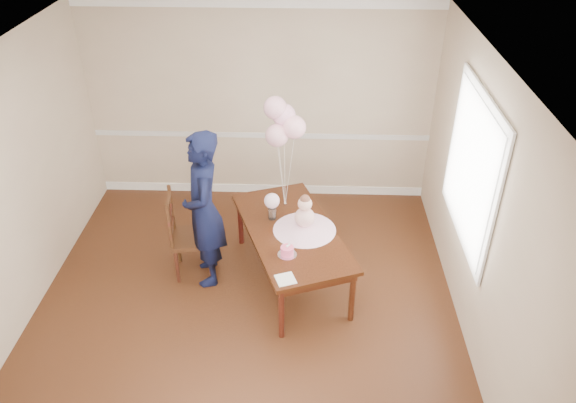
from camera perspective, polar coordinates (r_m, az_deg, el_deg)
The scene contains 47 objects.
floor at distance 6.07m, azimuth -4.42°, elevation -11.49°, with size 4.50×5.00×0.00m, color #351A0D.
ceiling at distance 4.62m, azimuth -5.85°, elevation 13.28°, with size 4.50×5.00×0.02m, color white.
wall_back at distance 7.43m, azimuth -2.86°, elevation 9.89°, with size 4.50×0.02×2.70m, color tan.
wall_left at distance 5.93m, azimuth -27.16°, elevation -0.28°, with size 0.02×5.00×2.70m, color tan.
wall_right at distance 5.44m, azimuth 19.22°, elevation -1.26°, with size 0.02×5.00×2.70m, color tan.
chair_rail_trim at distance 7.60m, azimuth -2.77°, elevation 6.74°, with size 4.50×0.02×0.07m, color silver.
crown_molding at distance 7.02m, azimuth -3.16°, elevation 19.54°, with size 4.50×0.02×0.12m, color white.
baseboard_trim at distance 8.01m, azimuth -2.61°, elevation 1.33°, with size 4.50×0.02×0.12m, color white.
window_frame at distance 5.74m, azimuth 18.16°, elevation 3.18°, with size 0.02×1.66×1.56m, color white.
window_blinds at distance 5.74m, azimuth 17.99°, elevation 3.19°, with size 0.01×1.50×1.40m, color silver.
dining_table_top at distance 6.11m, azimuth 0.34°, elevation -3.04°, with size 0.90×1.80×0.05m, color black.
table_apron at distance 6.15m, azimuth 0.34°, elevation -3.55°, with size 0.81×1.71×0.09m, color black.
table_leg_fl at distance 5.63m, azimuth -0.67°, elevation -11.25°, with size 0.06×0.06×0.63m, color black.
table_leg_fr at distance 5.84m, azimuth 6.53°, elevation -9.57°, with size 0.06×0.06×0.63m, color black.
table_leg_bl at distance 6.88m, azimuth -4.86°, elevation -2.06°, with size 0.06×0.06×0.63m, color black.
table_leg_br at distance 7.05m, azimuth 1.12°, elevation -0.97°, with size 0.06×0.06×0.63m, color black.
baby_skirt at distance 6.07m, azimuth 1.69°, elevation -2.53°, with size 0.69×0.69×0.09m, color #FFBBDA.
baby_torso at distance 6.01m, azimuth 1.71°, elevation -1.61°, with size 0.22×0.22×0.22m, color pink.
baby_head at distance 5.91m, azimuth 1.74°, elevation -0.24°, with size 0.15×0.15×0.15m, color beige.
baby_hair at distance 5.88m, azimuth 1.74°, elevation 0.20°, with size 0.11×0.11×0.11m, color brown.
cake_platter at distance 5.74m, azimuth -0.08°, elevation -5.41°, with size 0.20×0.20×0.01m, color silver.
birthday_cake at distance 5.71m, azimuth -0.08°, elevation -5.02°, with size 0.14×0.14×0.09m, color #FF5082.
cake_flower_a at distance 5.68m, azimuth -0.08°, elevation -4.56°, with size 0.03×0.03×0.03m, color white.
cake_flower_b at distance 5.70m, azimuth 0.12°, elevation -4.40°, with size 0.03×0.03×0.03m, color silver.
rose_vase_near at distance 6.24m, azimuth -1.62°, elevation -1.18°, with size 0.09×0.09×0.14m, color silver.
roses_near at distance 6.15m, azimuth -1.65°, elevation 0.07°, with size 0.17×0.17×0.17m, color silver.
napkin at distance 5.44m, azimuth -0.26°, elevation -7.90°, with size 0.18×0.18×0.01m, color white.
balloon_weight at distance 6.51m, azimuth -0.29°, elevation -0.25°, with size 0.04×0.04×0.02m, color silver.
balloon_a at distance 6.04m, azimuth -1.13°, elevation 6.73°, with size 0.25×0.25×0.25m, color #DF9DAD.
balloon_b at distance 6.02m, azimuth 0.65°, elevation 7.56°, with size 0.25×0.25×0.25m, color #FBB2C5.
balloon_c at distance 6.07m, azimuth -0.42°, elevation 8.75°, with size 0.25×0.25×0.25m, color #FDB3D8.
balloon_d at distance 6.03m, azimuth -1.30°, elevation 9.49°, with size 0.25×0.25×0.25m, color #E3A1B7.
balloon_ribbon_a at distance 6.30m, azimuth -0.69°, elevation 2.58°, with size 0.00×0.00×0.76m, color silver.
balloon_ribbon_b at distance 6.28m, azimuth 0.16°, elevation 2.96°, with size 0.00×0.00×0.85m, color white.
balloon_ribbon_c at distance 6.30m, azimuth -0.35°, elevation 3.56°, with size 0.00×0.00×0.94m, color white.
balloon_ribbon_d at distance 6.28m, azimuth -0.77°, elevation 3.89°, with size 0.00×0.00×1.03m, color white.
dining_chair_seat at distance 6.42m, azimuth -9.71°, elevation -3.65°, with size 0.46×0.46×0.05m, color #361C0E.
chair_leg_fl at distance 6.44m, azimuth -11.21°, elevation -6.47°, with size 0.04×0.04×0.44m, color #34160E.
chair_leg_fr at distance 6.41m, azimuth -7.88°, elevation -6.28°, with size 0.04×0.04×0.44m, color #3A160F.
chair_leg_bl at distance 6.73m, azimuth -11.06°, elevation -4.48°, with size 0.04×0.04×0.44m, color #361E0E.
chair_leg_br at distance 6.71m, azimuth -7.89°, elevation -4.29°, with size 0.04×0.04×0.44m, color #321D0D.
chair_back_post_l at distance 6.12m, azimuth -11.94°, elevation -2.53°, with size 0.04×0.04×0.58m, color #351C0E.
chair_back_post_r at distance 6.43m, azimuth -11.75°, elevation -0.62°, with size 0.04×0.04×0.58m, color #3B1F10.
chair_slat_low at distance 6.34m, azimuth -11.72°, elevation -2.48°, with size 0.03×0.41×0.05m, color #3A1A0F.
chair_slat_mid at distance 6.25m, azimuth -11.88°, elevation -1.24°, with size 0.03×0.41×0.05m, color #3C1810.
chair_slat_top at distance 6.16m, azimuth -12.05°, elevation 0.04°, with size 0.03×0.41×0.05m, color #3E2111.
woman at distance 6.06m, azimuth -8.55°, elevation -0.86°, with size 0.66×0.44×1.82m, color black.
Camera 1 is at (0.62, -4.32, 4.23)m, focal length 35.00 mm.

